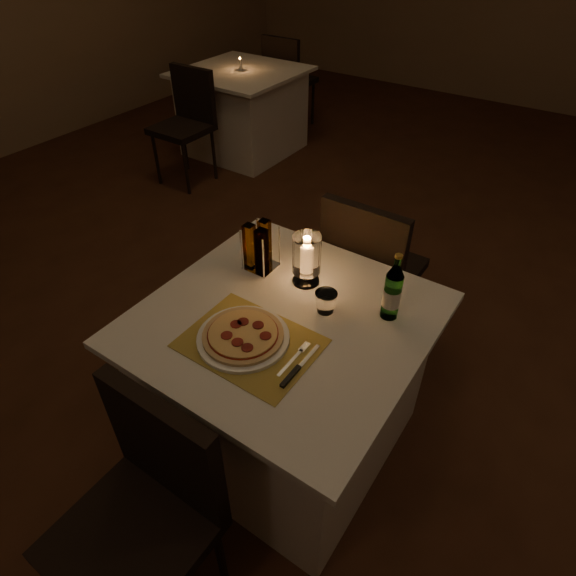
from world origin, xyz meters
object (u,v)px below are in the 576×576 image
Objects in this scene: plate at (243,338)px; water_bottle at (392,292)px; chair_near at (148,500)px; neighbor_table_left at (243,112)px; hurricane_candle at (307,256)px; tumbler at (326,302)px; chair_far at (368,263)px; main_table at (285,382)px; pizza at (243,334)px.

water_bottle is at bearing 47.87° from plate.
chair_near is 3.82m from neighbor_table_left.
hurricane_candle is at bearing -179.84° from water_bottle.
water_bottle reaches higher than neighbor_table_left.
hurricane_candle is (0.00, 0.40, 0.11)m from plate.
tumbler is at bearing -34.67° from hurricane_candle.
chair_far is at bearing 84.53° from hurricane_candle.
water_bottle is 0.36m from hurricane_candle.
main_table is at bearing -90.00° from chair_far.
main_table is 0.74m from chair_near.
tumbler is at bearing -45.84° from neighbor_table_left.
main_table is at bearing 74.48° from plate.
main_table is at bearing -48.53° from neighbor_table_left.
neighbor_table_left is (-2.16, 3.15, -0.18)m from chair_near.
main_table is at bearing 74.55° from pizza.
main_table is 1.00× the size of neighbor_table_left.
pizza is 0.41m from hurricane_candle.
chair_far is 0.66m from water_bottle.
chair_far is 0.90× the size of neighbor_table_left.
chair_far reaches higher than plate.
tumbler reaches higher than plate.
main_table is at bearing -133.33° from tumbler.
pizza reaches higher than neighbor_table_left.
hurricane_candle is (-0.36, -0.00, 0.02)m from water_bottle.
main_table is 3.26m from neighbor_table_left.
chair_near is 3.34× the size of water_bottle.
pizza is (-0.05, 0.53, 0.22)m from chair_near.
neighbor_table_left is (-2.11, 2.62, -0.38)m from plate.
hurricane_candle is (-0.05, 0.22, 0.49)m from main_table.
tumbler is (0.10, 0.83, 0.23)m from chair_near.
chair_far is (-0.00, 0.71, 0.18)m from main_table.
hurricane_candle is (-0.15, 0.11, 0.08)m from tumbler.
hurricane_candle reaches higher than chair_far.
chair_near reaches higher than tumbler.
chair_near is at bearing -87.07° from hurricane_candle.
chair_far reaches higher than pizza.
water_bottle is at bearing 47.89° from pizza.
chair_near is 2.81× the size of plate.
hurricane_candle is at bearing -46.51° from neighbor_table_left.
plate is at bearing -93.20° from chair_far.
tumbler is at bearing 61.99° from plate.
tumbler is at bearing 82.76° from chair_near.
pizza is (-0.05, -0.89, 0.22)m from chair_far.
chair_near reaches higher than neighbor_table_left.
pizza is (0.00, 0.00, 0.02)m from plate.
chair_near is 0.98m from hurricane_candle.
water_bottle is (0.20, 0.11, 0.07)m from tumbler.
chair_near is at bearing -97.24° from tumbler.
hurricane_candle reaches higher than neighbor_table_left.
chair_far reaches higher than tumbler.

